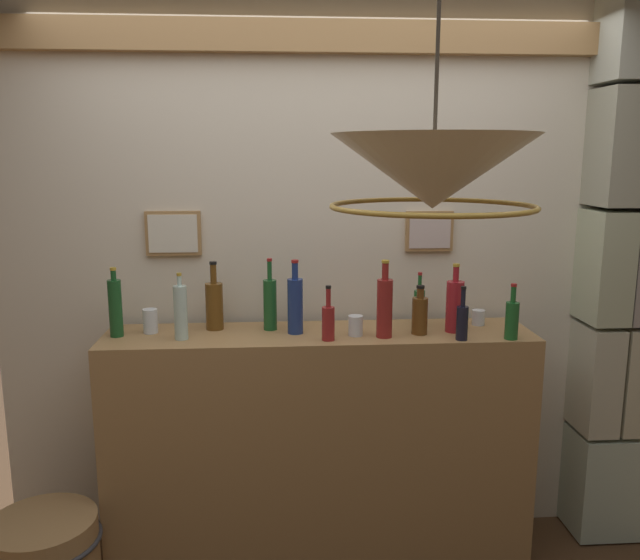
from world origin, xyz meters
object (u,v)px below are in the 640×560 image
at_px(glass_tumbler_rocks, 356,326).
at_px(liquor_bottle_tequila, 270,303).
at_px(liquor_bottle_bourbon, 419,307).
at_px(glass_tumbler_shot, 478,317).
at_px(liquor_bottle_brandy, 512,319).
at_px(liquor_bottle_vodka, 181,312).
at_px(liquor_bottle_amaro, 420,314).
at_px(liquor_bottle_whiskey, 385,306).
at_px(liquor_bottle_scotch, 214,304).
at_px(liquor_bottle_rum, 462,321).
at_px(liquor_bottle_rye, 455,305).
at_px(liquor_bottle_vermouth, 328,321).
at_px(pendant_lamp, 433,174).
at_px(glass_tumbler_highball, 150,321).
at_px(liquor_bottle_mezcal, 115,307).
at_px(liquor_bottle_port, 295,304).

bearing_deg(glass_tumbler_rocks, liquor_bottle_tequila, 161.55).
xyz_separation_m(liquor_bottle_bourbon, glass_tumbler_shot, (0.28, 0.00, -0.06)).
bearing_deg(liquor_bottle_brandy, liquor_bottle_vodka, 176.08).
bearing_deg(liquor_bottle_amaro, liquor_bottle_whiskey, -167.31).
bearing_deg(liquor_bottle_scotch, liquor_bottle_tequila, -5.77).
height_order(liquor_bottle_tequila, liquor_bottle_rum, liquor_bottle_tequila).
bearing_deg(liquor_bottle_rye, liquor_bottle_amaro, -170.07).
xyz_separation_m(liquor_bottle_bourbon, liquor_bottle_vermouth, (-0.44, -0.20, -0.01)).
height_order(liquor_bottle_whiskey, liquor_bottle_bourbon, liquor_bottle_whiskey).
bearing_deg(liquor_bottle_bourbon, liquor_bottle_rye, -36.84).
height_order(liquor_bottle_amaro, pendant_lamp, pendant_lamp).
bearing_deg(liquor_bottle_amaro, liquor_bottle_rye, 9.93).
distance_m(liquor_bottle_rum, glass_tumbler_rocks, 0.46).
relative_size(liquor_bottle_vermouth, liquor_bottle_vodka, 0.82).
bearing_deg(glass_tumbler_highball, liquor_bottle_vodka, -36.15).
relative_size(liquor_bottle_scotch, glass_tumbler_rocks, 3.49).
distance_m(liquor_bottle_whiskey, liquor_bottle_scotch, 0.77).
bearing_deg(liquor_bottle_brandy, liquor_bottle_rye, 147.73).
xyz_separation_m(liquor_bottle_vermouth, liquor_bottle_vodka, (-0.63, 0.06, 0.04)).
distance_m(liquor_bottle_rum, glass_tumbler_shot, 0.28).
xyz_separation_m(liquor_bottle_tequila, liquor_bottle_brandy, (1.04, -0.23, -0.03)).
xyz_separation_m(liquor_bottle_tequila, liquor_bottle_rum, (0.82, -0.22, -0.04)).
height_order(liquor_bottle_bourbon, glass_tumbler_shot, liquor_bottle_bourbon).
bearing_deg(liquor_bottle_amaro, glass_tumbler_rocks, -178.86).
height_order(liquor_bottle_whiskey, liquor_bottle_vermouth, liquor_bottle_whiskey).
bearing_deg(liquor_bottle_rye, glass_tumbler_highball, 176.92).
distance_m(liquor_bottle_vermouth, liquor_bottle_rum, 0.57).
height_order(liquor_bottle_rye, liquor_bottle_amaro, liquor_bottle_rye).
distance_m(liquor_bottle_bourbon, glass_tumbler_shot, 0.29).
xyz_separation_m(liquor_bottle_mezcal, glass_tumbler_rocks, (1.05, -0.06, -0.09)).
bearing_deg(liquor_bottle_bourbon, glass_tumbler_rocks, -156.23).
bearing_deg(liquor_bottle_brandy, liquor_bottle_scotch, 168.98).
xyz_separation_m(liquor_bottle_vodka, liquor_bottle_mezcal, (-0.29, 0.06, 0.01)).
distance_m(liquor_bottle_vodka, pendant_lamp, 1.34).
bearing_deg(liquor_bottle_vodka, liquor_bottle_bourbon, 7.52).
xyz_separation_m(liquor_bottle_mezcal, glass_tumbler_shot, (1.64, 0.08, -0.10)).
distance_m(liquor_bottle_port, liquor_bottle_scotch, 0.38).
distance_m(liquor_bottle_brandy, liquor_bottle_mezcal, 1.72).
bearing_deg(liquor_bottle_tequila, liquor_bottle_rum, -15.22).
distance_m(liquor_bottle_rum, liquor_bottle_rye, 0.14).
height_order(liquor_bottle_vodka, glass_tumbler_rocks, liquor_bottle_vodka).
xyz_separation_m(glass_tumbler_rocks, glass_tumbler_highball, (-0.91, 0.11, 0.01)).
distance_m(liquor_bottle_brandy, liquor_bottle_rye, 0.26).
bearing_deg(liquor_bottle_rum, liquor_bottle_mezcal, 173.94).
relative_size(liquor_bottle_rum, pendant_lamp, 0.38).
bearing_deg(liquor_bottle_vodka, liquor_bottle_scotch, 50.01).
bearing_deg(glass_tumbler_rocks, liquor_bottle_brandy, -8.63).
relative_size(liquor_bottle_brandy, liquor_bottle_rye, 0.79).
height_order(liquor_bottle_mezcal, liquor_bottle_scotch, liquor_bottle_scotch).
distance_m(liquor_bottle_brandy, glass_tumbler_shot, 0.26).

